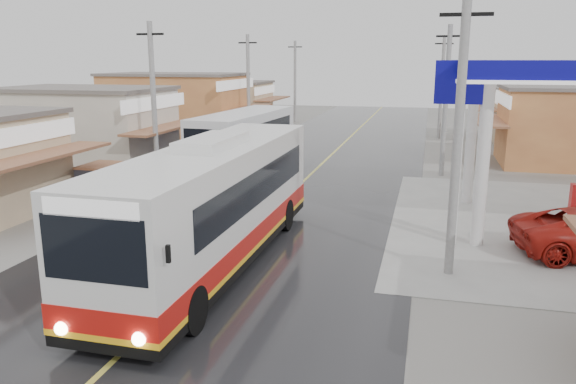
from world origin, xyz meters
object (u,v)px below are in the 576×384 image
tricycle_near (100,180)px  second_bus (245,139)px  coach_bus (216,204)px  tyre_stack (165,189)px  cyclist (202,169)px

tricycle_near → second_bus: bearing=63.8°
coach_bus → tyre_stack: coach_bus is taller
second_bus → tricycle_near: bearing=-112.0°
cyclist → tyre_stack: size_ratio=2.73×
second_bus → tyre_stack: 6.82m
second_bus → tyre_stack: size_ratio=12.17×
coach_bus → second_bus: coach_bus is taller
tyre_stack → cyclist: bearing=70.1°
tricycle_near → coach_bus: bearing=-38.2°
second_bus → tricycle_near: 9.33m
cyclist → tricycle_near: cyclist is taller
cyclist → tricycle_near: 5.38m
coach_bus → second_bus: 15.15m
cyclist → tricycle_near: (-3.07, -4.41, 0.21)m
coach_bus → tricycle_near: 10.24m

